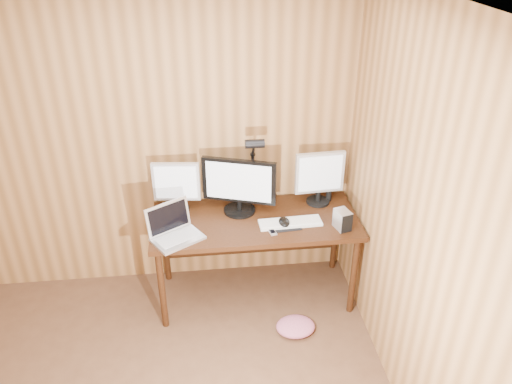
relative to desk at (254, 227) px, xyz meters
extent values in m
plane|color=silver|center=(-0.93, -1.70, 1.87)|extent=(4.00, 4.00, 0.00)
plane|color=#9E6939|center=(-0.93, 0.30, 0.62)|extent=(4.00, 0.00, 4.00)
plane|color=#9E6939|center=(0.82, -1.70, 0.62)|extent=(0.00, 4.00, 4.00)
cube|color=black|center=(0.00, -0.07, 0.10)|extent=(1.60, 0.70, 0.04)
cube|color=black|center=(0.00, 0.25, -0.17)|extent=(1.48, 0.02, 0.51)
cylinder|color=black|center=(-0.74, -0.36, -0.27)|extent=(0.05, 0.05, 0.71)
cylinder|color=black|center=(-0.74, 0.22, -0.27)|extent=(0.05, 0.05, 0.71)
cylinder|color=black|center=(0.74, -0.36, -0.27)|extent=(0.05, 0.05, 0.71)
cylinder|color=black|center=(0.74, 0.22, -0.27)|extent=(0.05, 0.05, 0.71)
cylinder|color=black|center=(-0.11, 0.06, 0.13)|extent=(0.25, 0.25, 0.02)
cylinder|color=black|center=(-0.11, 0.06, 0.18)|extent=(0.04, 0.04, 0.07)
cube|color=black|center=(-0.11, 0.06, 0.40)|extent=(0.56, 0.22, 0.36)
cube|color=silver|center=(-0.12, 0.04, 0.40)|extent=(0.49, 0.16, 0.31)
cylinder|color=black|center=(-0.60, 0.14, 0.13)|extent=(0.17, 0.17, 0.02)
cylinder|color=black|center=(-0.60, 0.14, 0.18)|extent=(0.03, 0.03, 0.08)
cube|color=silver|center=(-0.60, 0.14, 0.38)|extent=(0.37, 0.07, 0.32)
cube|color=silver|center=(-0.60, 0.12, 0.38)|extent=(0.32, 0.04, 0.27)
cylinder|color=black|center=(0.54, 0.12, 0.13)|extent=(0.19, 0.19, 0.02)
cylinder|color=black|center=(0.54, 0.12, 0.18)|extent=(0.04, 0.04, 0.08)
cube|color=silver|center=(0.54, 0.12, 0.40)|extent=(0.40, 0.06, 0.35)
cube|color=silver|center=(0.54, 0.10, 0.40)|extent=(0.35, 0.03, 0.30)
cube|color=silver|center=(-0.59, -0.29, 0.13)|extent=(0.42, 0.39, 0.02)
cube|color=silver|center=(-0.66, -0.18, 0.26)|extent=(0.32, 0.23, 0.23)
cube|color=black|center=(-0.66, -0.18, 0.26)|extent=(0.28, 0.19, 0.19)
cube|color=#B2B2B7|center=(-0.59, -0.29, 0.14)|extent=(0.33, 0.28, 0.00)
cube|color=white|center=(0.26, -0.17, 0.13)|extent=(0.49, 0.17, 0.02)
cube|color=white|center=(0.26, -0.17, 0.14)|extent=(0.45, 0.14, 0.00)
cube|color=black|center=(0.21, -0.18, 0.12)|extent=(0.25, 0.21, 0.00)
ellipsoid|color=black|center=(0.21, -0.18, 0.15)|extent=(0.10, 0.13, 0.04)
cube|color=silver|center=(0.64, -0.27, 0.20)|extent=(0.13, 0.15, 0.15)
cube|color=black|center=(0.65, -0.33, 0.20)|extent=(0.09, 0.03, 0.15)
cube|color=silver|center=(0.11, -0.27, 0.13)|extent=(0.07, 0.10, 0.01)
cube|color=black|center=(0.11, -0.27, 0.13)|extent=(0.05, 0.06, 0.00)
cylinder|color=black|center=(0.63, 0.15, 0.18)|extent=(0.05, 0.05, 0.11)
cube|color=black|center=(0.01, 0.24, 0.11)|extent=(0.05, 0.06, 0.06)
cylinder|color=black|center=(0.01, 0.24, 0.33)|extent=(0.03, 0.03, 0.41)
sphere|color=black|center=(0.01, 0.24, 0.53)|extent=(0.04, 0.04, 0.04)
cylinder|color=black|center=(0.01, 0.17, 0.61)|extent=(0.02, 0.14, 0.17)
cylinder|color=black|center=(0.01, 0.09, 0.69)|extent=(0.15, 0.07, 0.07)
camera|label=1|loc=(-0.36, -3.33, 2.21)|focal=35.00mm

